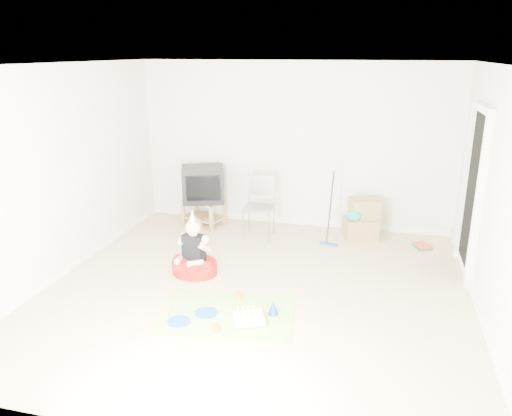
% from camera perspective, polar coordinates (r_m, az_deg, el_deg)
% --- Properties ---
extents(ground, '(5.00, 5.00, 0.00)m').
position_cam_1_polar(ground, '(6.05, -0.01, -9.35)').
color(ground, beige).
rests_on(ground, ground).
extents(doorway_recess, '(0.02, 0.90, 2.05)m').
position_cam_1_polar(doorway_recess, '(6.75, 23.57, 1.37)').
color(doorway_recess, black).
rests_on(doorway_recess, ground).
extents(tv_stand, '(0.74, 0.59, 0.40)m').
position_cam_1_polar(tv_stand, '(8.20, -6.00, -0.25)').
color(tv_stand, '#9E7B47').
rests_on(tv_stand, ground).
extents(crt_tv, '(0.81, 0.74, 0.57)m').
position_cam_1_polar(crt_tv, '(8.08, -6.09, 2.74)').
color(crt_tv, black).
rests_on(crt_tv, tv_stand).
extents(folding_chair, '(0.44, 0.42, 0.96)m').
position_cam_1_polar(folding_chair, '(7.54, 0.32, 0.04)').
color(folding_chair, gray).
rests_on(folding_chair, ground).
extents(cardboard_boxes, '(0.58, 0.53, 0.62)m').
position_cam_1_polar(cardboard_boxes, '(7.70, 11.99, -1.32)').
color(cardboard_boxes, '#9E7D4C').
rests_on(cardboard_boxes, ground).
extents(floor_mop, '(0.27, 0.35, 1.04)m').
position_cam_1_polar(floor_mop, '(7.34, 8.38, -2.32)').
color(floor_mop, '#2354B2').
rests_on(floor_mop, ground).
extents(book_pile, '(0.27, 0.31, 0.06)m').
position_cam_1_polar(book_pile, '(7.65, 18.46, -4.12)').
color(book_pile, '#256F45').
rests_on(book_pile, ground).
extents(seated_woman, '(0.71, 0.71, 0.86)m').
position_cam_1_polar(seated_woman, '(6.45, -7.08, -5.87)').
color(seated_woman, '#A5140F').
rests_on(seated_woman, ground).
extents(party_mat, '(1.55, 1.21, 0.01)m').
position_cam_1_polar(party_mat, '(5.55, -3.15, -11.97)').
color(party_mat, '#E93184').
rests_on(party_mat, ground).
extents(birthday_cake, '(0.39, 0.35, 0.15)m').
position_cam_1_polar(birthday_cake, '(5.36, -0.81, -12.59)').
color(birthday_cake, white).
rests_on(birthday_cake, party_mat).
extents(blue_plate_near, '(0.28, 0.28, 0.01)m').
position_cam_1_polar(blue_plate_near, '(5.57, -5.72, -11.83)').
color(blue_plate_near, '#164EB5').
rests_on(blue_plate_near, party_mat).
extents(blue_plate_far, '(0.27, 0.27, 0.01)m').
position_cam_1_polar(blue_plate_far, '(5.45, -8.80, -12.68)').
color(blue_plate_far, '#164EB5').
rests_on(blue_plate_far, party_mat).
extents(orange_cup_near, '(0.09, 0.09, 0.08)m').
position_cam_1_polar(orange_cup_near, '(5.83, -1.96, -9.93)').
color(orange_cup_near, orange).
rests_on(orange_cup_near, party_mat).
extents(orange_cup_far, '(0.08, 0.08, 0.08)m').
position_cam_1_polar(orange_cup_far, '(5.22, -4.61, -13.48)').
color(orange_cup_far, orange).
rests_on(orange_cup_far, party_mat).
extents(blue_party_hat, '(0.15, 0.15, 0.17)m').
position_cam_1_polar(blue_party_hat, '(5.49, 1.98, -11.27)').
color(blue_party_hat, blue).
rests_on(blue_party_hat, party_mat).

